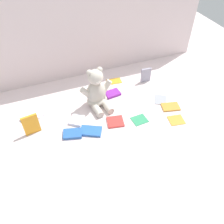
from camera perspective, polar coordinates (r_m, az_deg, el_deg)
The scene contains 16 objects.
ground_plane at distance 1.57m, azimuth -0.89°, elevation -0.13°, with size 3.20×3.20×0.00m, color silver.
backdrop_drape at distance 1.78m, azimuth -6.96°, elevation 18.41°, with size 1.89×0.03×0.67m, color silver.
teddy_bear at distance 1.57m, azimuth -3.74°, elevation 4.89°, with size 0.23×0.22×0.28m.
book_case_0 at distance 1.57m, azimuth 15.35°, elevation -1.86°, with size 0.09×0.10×0.01m, color gold.
book_case_1 at distance 1.82m, azimuth 8.22°, elevation 8.88°, with size 0.08×0.01×0.11m, color #9693A5.
book_case_2 at distance 1.45m, azimuth -9.59°, elevation -5.21°, with size 0.08×0.11×0.02m, color #295CAD.
book_case_3 at distance 1.50m, azimuth 0.81°, elevation -2.37°, with size 0.09×0.10×0.01m, color red.
book_case_4 at distance 1.45m, azimuth -5.13°, elevation -4.62°, with size 0.08×0.13×0.02m, color #295FB3.
book_case_5 at distance 1.71m, azimuth 0.13°, elevation 4.53°, with size 0.08×0.11×0.02m, color purple.
book_case_6 at distance 1.53m, azimuth -8.57°, elevation -1.96°, with size 0.08×0.09×0.02m, color white.
book_case_7 at distance 1.66m, azimuth 14.05°, elevation 1.24°, with size 0.08×0.12×0.01m, color orange.
book_case_8 at distance 1.70m, azimuth 11.74°, elevation 2.97°, with size 0.08×0.10×0.01m, color gray.
book_case_9 at distance 1.83m, azimuth 0.49°, elevation 7.53°, with size 0.07×0.11×0.01m, color gold.
book_case_10 at distance 1.62m, azimuth -18.90°, elevation -1.27°, with size 0.09×0.13×0.01m, color white.
book_case_11 at distance 1.53m, azimuth 6.69°, elevation -1.85°, with size 0.08×0.10×0.01m, color #349462.
book_case_12 at distance 1.49m, azimuth -19.08°, elevation -2.90°, with size 0.10×0.01×0.13m, color orange.
Camera 1 is at (-0.38, -1.06, 1.10)m, focal length 37.63 mm.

